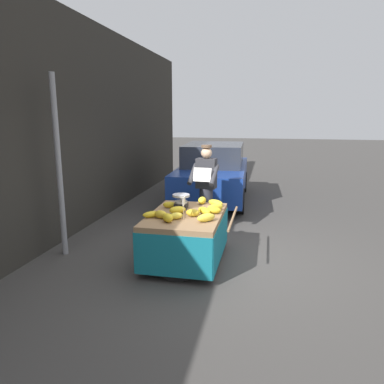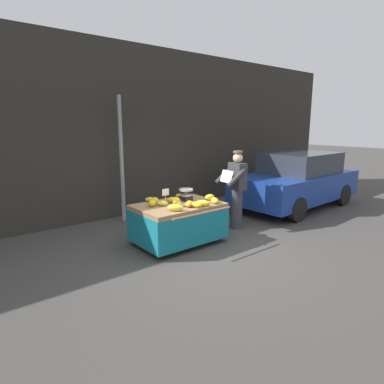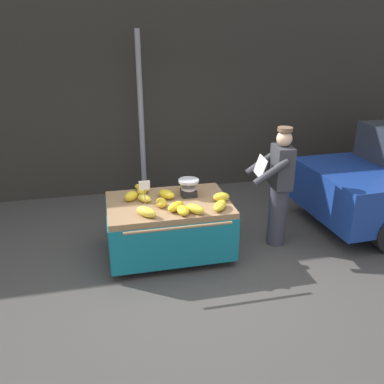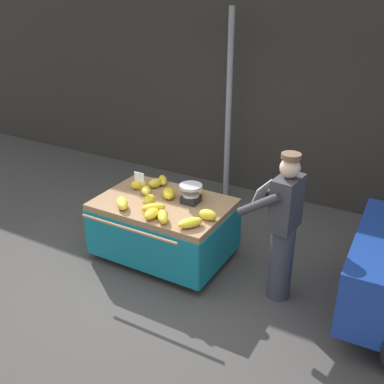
% 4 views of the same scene
% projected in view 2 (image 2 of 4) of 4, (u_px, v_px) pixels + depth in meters
% --- Properties ---
extents(ground_plane, '(60.00, 60.00, 0.00)m').
position_uv_depth(ground_plane, '(210.00, 249.00, 6.02)').
color(ground_plane, '#423F3D').
extents(back_wall, '(16.00, 0.24, 4.18)m').
position_uv_depth(back_wall, '(125.00, 132.00, 8.01)').
color(back_wall, '#2D2B26').
rests_on(back_wall, ground).
extents(street_pole, '(0.09, 0.09, 2.92)m').
position_uv_depth(street_pole, '(122.00, 160.00, 7.53)').
color(street_pole, gray).
rests_on(street_pole, ground).
extents(banana_cart, '(1.64, 1.31, 0.78)m').
position_uv_depth(banana_cart, '(178.00, 215.00, 6.21)').
color(banana_cart, '#93704C').
rests_on(banana_cart, ground).
extents(weighing_scale, '(0.28, 0.28, 0.23)m').
position_uv_depth(weighing_scale, '(186.00, 195.00, 6.45)').
color(weighing_scale, black).
rests_on(weighing_scale, banana_cart).
extents(price_sign, '(0.14, 0.01, 0.34)m').
position_uv_depth(price_sign, '(166.00, 194.00, 5.89)').
color(price_sign, '#997A51').
rests_on(price_sign, banana_cart).
extents(banana_bunch_0, '(0.30, 0.29, 0.11)m').
position_uv_depth(banana_bunch_0, '(189.00, 204.00, 5.97)').
color(banana_bunch_0, gold).
rests_on(banana_bunch_0, banana_cart).
extents(banana_bunch_1, '(0.23, 0.14, 0.12)m').
position_uv_depth(banana_bunch_1, '(210.00, 197.00, 6.48)').
color(banana_bunch_1, yellow).
rests_on(banana_bunch_1, banana_cart).
extents(banana_bunch_2, '(0.17, 0.25, 0.10)m').
position_uv_depth(banana_bunch_2, '(196.00, 205.00, 5.91)').
color(banana_bunch_2, gold).
rests_on(banana_bunch_2, banana_cart).
extents(banana_bunch_3, '(0.19, 0.24, 0.12)m').
position_uv_depth(banana_bunch_3, '(155.00, 200.00, 6.20)').
color(banana_bunch_3, gold).
rests_on(banana_bunch_3, banana_cart).
extents(banana_bunch_4, '(0.30, 0.30, 0.12)m').
position_uv_depth(banana_bunch_4, '(175.00, 208.00, 5.66)').
color(banana_bunch_4, yellow).
rests_on(banana_bunch_4, banana_cart).
extents(banana_bunch_5, '(0.15, 0.24, 0.10)m').
position_uv_depth(banana_bunch_5, '(180.00, 196.00, 6.60)').
color(banana_bunch_5, gold).
rests_on(banana_bunch_5, banana_cart).
extents(banana_bunch_6, '(0.28, 0.31, 0.11)m').
position_uv_depth(banana_bunch_6, '(174.00, 200.00, 6.25)').
color(banana_bunch_6, gold).
rests_on(banana_bunch_6, banana_cart).
extents(banana_bunch_7, '(0.28, 0.33, 0.10)m').
position_uv_depth(banana_bunch_7, '(215.00, 200.00, 6.24)').
color(banana_bunch_7, yellow).
rests_on(banana_bunch_7, banana_cart).
extents(banana_bunch_8, '(0.22, 0.24, 0.10)m').
position_uv_depth(banana_bunch_8, '(162.00, 203.00, 6.03)').
color(banana_bunch_8, yellow).
rests_on(banana_bunch_8, banana_cart).
extents(banana_bunch_9, '(0.25, 0.29, 0.10)m').
position_uv_depth(banana_bunch_9, '(152.00, 200.00, 6.32)').
color(banana_bunch_9, gold).
rests_on(banana_bunch_9, banana_cart).
extents(banana_bunch_10, '(0.24, 0.23, 0.13)m').
position_uv_depth(banana_bunch_10, '(152.00, 203.00, 5.98)').
color(banana_bunch_10, gold).
rests_on(banana_bunch_10, banana_cart).
extents(banana_bunch_11, '(0.26, 0.29, 0.12)m').
position_uv_depth(banana_bunch_11, '(203.00, 203.00, 6.00)').
color(banana_bunch_11, yellow).
rests_on(banana_bunch_11, banana_cart).
extents(banana_bunch_12, '(0.14, 0.21, 0.11)m').
position_uv_depth(banana_bunch_12, '(177.00, 203.00, 5.98)').
color(banana_bunch_12, gold).
rests_on(banana_bunch_12, banana_cart).
extents(vendor_person, '(0.61, 0.55, 1.71)m').
position_uv_depth(vendor_person, '(236.00, 190.00, 7.06)').
color(vendor_person, '#383842').
rests_on(vendor_person, ground).
extents(parked_car, '(3.97, 1.87, 1.51)m').
position_uv_depth(parked_car, '(297.00, 180.00, 8.95)').
color(parked_car, navy).
rests_on(parked_car, ground).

